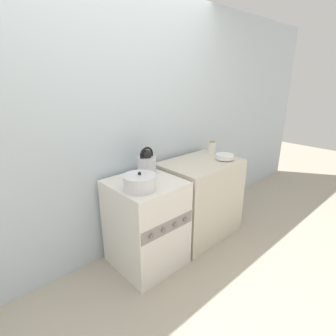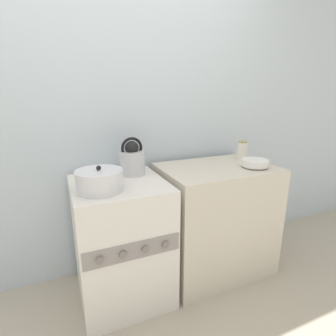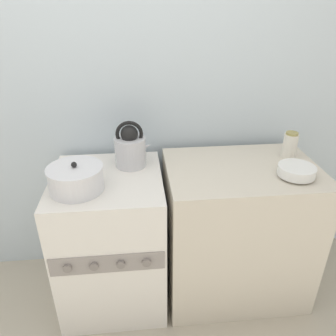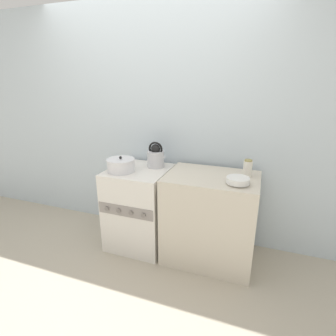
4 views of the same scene
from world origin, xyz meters
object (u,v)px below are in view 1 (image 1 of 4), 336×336
(stove, at_px, (146,223))
(kettle, at_px, (147,163))
(cooking_pot, at_px, (140,182))
(enamel_bowl, at_px, (225,157))
(storage_jar, at_px, (212,148))

(stove, xyz_separation_m, kettle, (0.14, 0.14, 0.53))
(cooking_pot, bearing_deg, enamel_bowl, -1.40)
(kettle, height_order, enamel_bowl, kettle)
(stove, height_order, enamel_bowl, enamel_bowl)
(enamel_bowl, bearing_deg, cooking_pot, 178.60)
(kettle, relative_size, enamel_bowl, 1.39)
(enamel_bowl, bearing_deg, stove, 172.10)
(kettle, relative_size, storage_jar, 1.70)
(storage_jar, bearing_deg, kettle, 177.12)
(cooking_pot, distance_m, enamel_bowl, 1.13)
(kettle, relative_size, cooking_pot, 0.97)
(stove, height_order, kettle, kettle)
(cooking_pot, relative_size, enamel_bowl, 1.43)
(stove, xyz_separation_m, storage_jar, (1.06, 0.09, 0.53))
(kettle, bearing_deg, enamel_bowl, -17.75)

